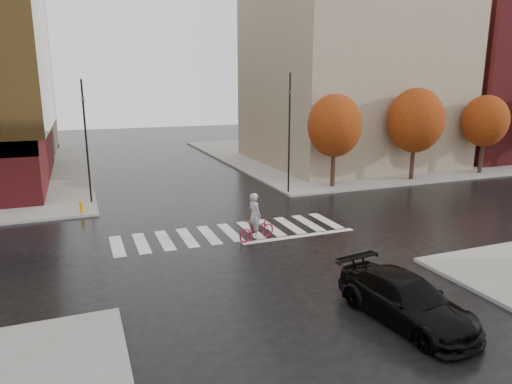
# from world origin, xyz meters

# --- Properties ---
(ground) EXTENTS (120.00, 120.00, 0.00)m
(ground) POSITION_xyz_m (0.00, 0.00, 0.00)
(ground) COLOR black
(ground) RESTS_ON ground
(sidewalk_ne) EXTENTS (30.00, 30.00, 0.15)m
(sidewalk_ne) POSITION_xyz_m (21.00, 21.00, 0.07)
(sidewalk_ne) COLOR gray
(sidewalk_ne) RESTS_ON ground
(crosswalk) EXTENTS (12.00, 3.00, 0.01)m
(crosswalk) POSITION_xyz_m (0.00, 0.50, 0.01)
(crosswalk) COLOR silver
(crosswalk) RESTS_ON ground
(building_ne_tan) EXTENTS (16.00, 16.00, 18.00)m
(building_ne_tan) POSITION_xyz_m (17.00, 17.00, 9.15)
(building_ne_tan) COLOR gray
(building_ne_tan) RESTS_ON sidewalk_ne
(building_ne_brick) EXTENTS (14.00, 14.00, 14.00)m
(building_ne_brick) POSITION_xyz_m (33.00, 16.00, 7.15)
(building_ne_brick) COLOR maroon
(building_ne_brick) RESTS_ON sidewalk_ne
(tree_ne_a) EXTENTS (3.80, 3.80, 6.50)m
(tree_ne_a) POSITION_xyz_m (10.00, 7.40, 4.46)
(tree_ne_a) COLOR #301F15
(tree_ne_a) RESTS_ON sidewalk_ne
(tree_ne_b) EXTENTS (4.20, 4.20, 6.89)m
(tree_ne_b) POSITION_xyz_m (17.00, 7.40, 4.62)
(tree_ne_b) COLOR #301F15
(tree_ne_b) RESTS_ON sidewalk_ne
(tree_ne_c) EXTENTS (3.60, 3.60, 6.31)m
(tree_ne_c) POSITION_xyz_m (24.00, 7.40, 4.37)
(tree_ne_c) COLOR #301F15
(tree_ne_c) RESTS_ON sidewalk_ne
(sedan) EXTENTS (2.66, 5.20, 1.44)m
(sedan) POSITION_xyz_m (2.37, -9.87, 0.72)
(sedan) COLOR black
(sedan) RESTS_ON ground
(cyclist) EXTENTS (2.15, 1.26, 2.32)m
(cyclist) POSITION_xyz_m (0.80, -1.00, 0.79)
(cyclist) COLOR maroon
(cyclist) RESTS_ON ground
(traffic_light_nw) EXTENTS (0.20, 0.18, 7.43)m
(traffic_light_nw) POSITION_xyz_m (-6.30, 9.00, 4.40)
(traffic_light_nw) COLOR black
(traffic_light_nw) RESTS_ON sidewalk_nw
(traffic_light_ne) EXTENTS (0.22, 0.24, 7.86)m
(traffic_light_ne) POSITION_xyz_m (6.30, 6.96, 4.70)
(traffic_light_ne) COLOR black
(traffic_light_ne) RESTS_ON sidewalk_ne
(fire_hydrant) EXTENTS (0.25, 0.25, 0.71)m
(fire_hydrant) POSITION_xyz_m (-6.89, 6.50, 0.54)
(fire_hydrant) COLOR #D39C0C
(fire_hydrant) RESTS_ON sidewalk_nw
(manhole) EXTENTS (0.68, 0.68, 0.01)m
(manhole) POSITION_xyz_m (1.52, 2.00, 0.01)
(manhole) COLOR #4E2E1C
(manhole) RESTS_ON ground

